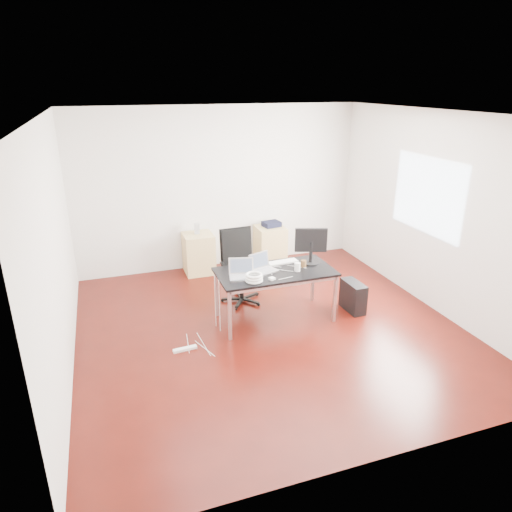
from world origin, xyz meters
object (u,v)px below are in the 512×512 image
object	(u,v)px
office_chair	(240,262)
filing_cabinet_right	(270,245)
desk	(275,274)
filing_cabinet_left	(199,253)
pc_tower	(353,296)

from	to	relation	value
office_chair	filing_cabinet_right	xyz separation A→B (m)	(0.96, 1.25, -0.26)
desk	filing_cabinet_right	xyz separation A→B (m)	(0.68, 2.00, -0.33)
filing_cabinet_left	filing_cabinet_right	distance (m)	1.32
filing_cabinet_left	pc_tower	world-z (taller)	filing_cabinet_left
desk	pc_tower	xyz separation A→B (m)	(1.17, -0.13, -0.46)
filing_cabinet_right	office_chair	bearing A→B (deg)	-127.47
desk	office_chair	distance (m)	0.81
office_chair	filing_cabinet_right	size ratio (longest dim) A/B	1.54
filing_cabinet_left	pc_tower	xyz separation A→B (m)	(1.82, -2.13, -0.13)
office_chair	pc_tower	world-z (taller)	office_chair
office_chair	filing_cabinet_right	bearing A→B (deg)	49.84
filing_cabinet_left	filing_cabinet_right	bearing A→B (deg)	0.00
office_chair	desk	bearing A→B (deg)	-72.37
desk	pc_tower	world-z (taller)	desk
filing_cabinet_right	pc_tower	world-z (taller)	filing_cabinet_right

